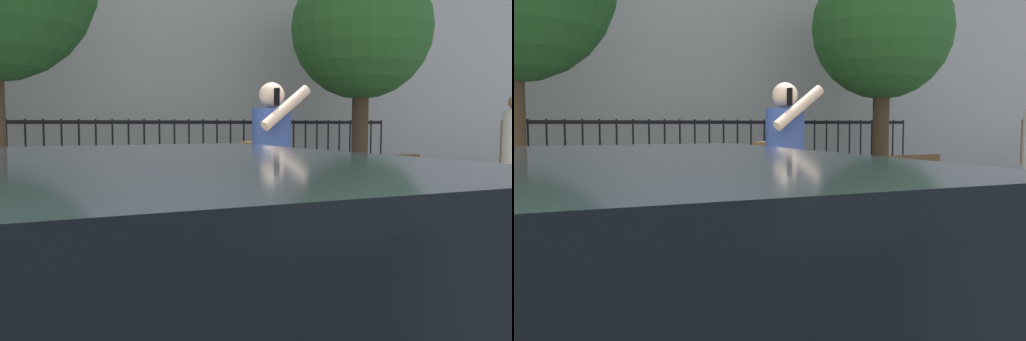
{
  "view_description": "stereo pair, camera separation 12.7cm",
  "coord_description": "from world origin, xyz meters",
  "views": [
    {
      "loc": [
        -1.41,
        -3.06,
        1.53
      ],
      "look_at": [
        0.97,
        1.58,
        1.09
      ],
      "focal_mm": 39.68,
      "sensor_mm": 36.0,
      "label": 1
    },
    {
      "loc": [
        -1.3,
        -3.11,
        1.53
      ],
      "look_at": [
        0.97,
        1.58,
        1.09
      ],
      "focal_mm": 39.68,
      "sensor_mm": 36.0,
      "label": 2
    }
  ],
  "objects": [
    {
      "name": "sidewalk",
      "position": [
        0.0,
        2.2,
        0.07
      ],
      "size": [
        28.0,
        4.4,
        0.15
      ],
      "primitive_type": "cube",
      "color": "#9E9B93",
      "rests_on": "ground"
    },
    {
      "name": "iron_fence",
      "position": [
        0.0,
        5.9,
        1.02
      ],
      "size": [
        12.03,
        0.04,
        1.6
      ],
      "color": "black",
      "rests_on": "ground"
    },
    {
      "name": "street_bench",
      "position": [
        3.44,
        3.07,
        0.65
      ],
      "size": [
        1.6,
        0.45,
        0.95
      ],
      "color": "brown",
      "rests_on": "sidewalk"
    },
    {
      "name": "street_tree_near",
      "position": [
        4.56,
        4.72,
        3.09
      ],
      "size": [
        2.36,
        2.36,
        4.3
      ],
      "color": "#4C3823",
      "rests_on": "ground"
    },
    {
      "name": "pedestrian_on_phone",
      "position": [
        0.96,
        1.31,
        1.16
      ],
      "size": [
        0.51,
        0.69,
        1.73
      ],
      "color": "beige",
      "rests_on": "sidewalk"
    }
  ]
}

